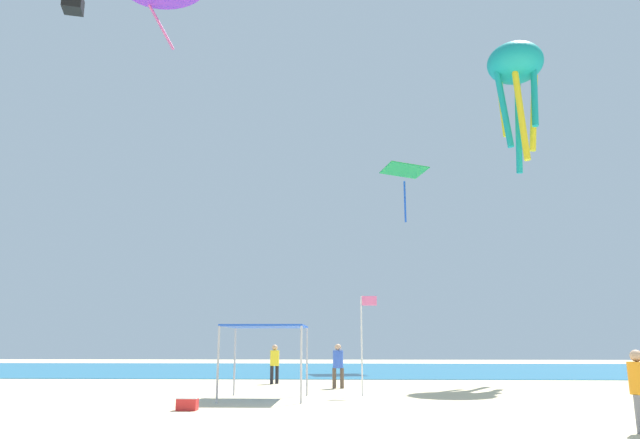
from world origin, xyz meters
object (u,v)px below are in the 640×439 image
person_near_tent (275,361)px  cooler_box (187,404)px  kite_diamond_green (404,173)px  canopy_tent (266,330)px  person_leftmost (338,362)px  kite_octopus_teal (516,69)px  person_central (639,384)px  banner_flag (363,335)px

person_near_tent → cooler_box: person_near_tent is taller
kite_diamond_green → canopy_tent: bearing=147.9°
person_leftmost → kite_octopus_teal: kite_octopus_teal is taller
person_near_tent → person_central: bearing=75.6°
person_central → kite_diamond_green: kite_diamond_green is taller
person_near_tent → person_central: (9.48, -14.65, -0.06)m
person_near_tent → kite_diamond_green: kite_diamond_green is taller
banner_flag → kite_octopus_teal: 19.84m
banner_flag → cooler_box: (-5.10, -4.79, -1.97)m
canopy_tent → person_central: bearing=-38.7°
banner_flag → kite_diamond_green: (4.04, 21.04, 12.60)m
person_leftmost → banner_flag: 3.77m
kite_diamond_green → person_leftmost: bearing=150.3°
person_near_tent → kite_octopus_teal: 21.06m
cooler_box → kite_diamond_green: bearing=70.5°
kite_octopus_teal → cooler_box: bearing=-93.1°
kite_diamond_green → kite_octopus_teal: kite_octopus_teal is taller
banner_flag → kite_octopus_teal: kite_octopus_teal is taller
kite_octopus_teal → person_central: bearing=-59.1°
person_central → kite_octopus_teal: bearing=-138.4°
cooler_box → person_near_tent: bearing=84.2°
person_central → banner_flag: size_ratio=0.48×
person_leftmost → person_central: (6.48, -11.98, -0.08)m
person_central → banner_flag: bearing=-93.5°
kite_octopus_teal → person_near_tent: bearing=-124.7°
person_leftmost → kite_octopus_teal: (10.21, 5.58, 16.11)m
kite_diamond_green → kite_octopus_teal: size_ratio=0.58×
banner_flag → kite_diamond_green: size_ratio=0.83×
person_near_tent → person_central: 17.45m
canopy_tent → banner_flag: (3.39, 1.38, -0.15)m
person_leftmost → person_central: 13.62m
person_leftmost → person_central: person_leftmost is taller
canopy_tent → kite_octopus_teal: size_ratio=0.39×
person_leftmost → cooler_box: (-4.13, -8.27, -0.89)m
cooler_box → person_central: bearing=-19.3°
banner_flag → cooler_box: 7.27m
canopy_tent → kite_diamond_green: kite_diamond_green is taller
person_central → kite_diamond_green: (-1.46, 29.53, 13.75)m
person_central → person_near_tent: bearing=-93.5°
canopy_tent → cooler_box: 4.36m
kite_diamond_green → kite_octopus_teal: 13.28m
cooler_box → kite_octopus_teal: size_ratio=0.08×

